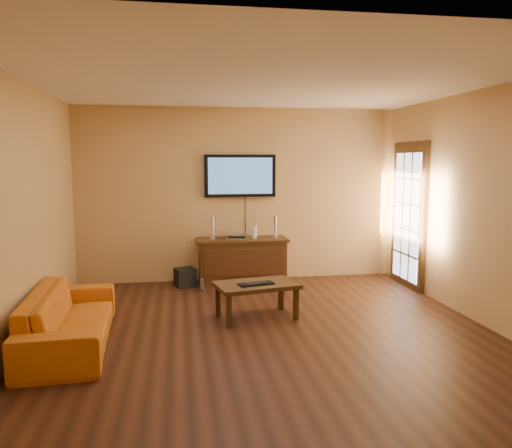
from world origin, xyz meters
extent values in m
plane|color=black|center=(0.00, 0.00, 0.00)|extent=(5.00, 5.00, 0.00)
plane|color=tan|center=(0.00, 2.50, 1.35)|extent=(5.00, 0.00, 5.00)
plane|color=tan|center=(-2.50, 0.00, 1.35)|extent=(0.00, 5.00, 5.00)
plane|color=tan|center=(2.50, 0.00, 1.35)|extent=(0.00, 5.00, 5.00)
plane|color=white|center=(0.00, 0.00, 2.70)|extent=(5.00, 5.00, 0.00)
cube|color=#36200C|center=(2.46, 1.70, 1.05)|extent=(0.06, 1.02, 2.22)
cube|color=white|center=(2.42, 1.70, 1.05)|extent=(0.01, 0.79, 1.89)
cube|color=#36200C|center=(0.01, 2.23, 0.33)|extent=(1.31, 0.49, 0.66)
cube|color=black|center=(0.01, 1.98, 0.36)|extent=(1.21, 0.02, 0.39)
cube|color=#36200C|center=(0.01, 2.23, 0.68)|extent=(1.39, 0.53, 0.04)
cube|color=black|center=(0.01, 2.46, 1.65)|extent=(1.11, 0.07, 0.66)
cube|color=#386392|center=(0.01, 2.42, 1.65)|extent=(1.00, 0.01, 0.56)
cube|color=#36200C|center=(-0.04, 0.47, 0.41)|extent=(1.05, 0.75, 0.05)
cube|color=#36200C|center=(-0.40, 0.17, 0.19)|extent=(0.06, 0.06, 0.38)
cube|color=#36200C|center=(0.41, 0.34, 0.19)|extent=(0.06, 0.06, 0.38)
cube|color=#36200C|center=(-0.49, 0.61, 0.19)|extent=(0.06, 0.06, 0.38)
cube|color=#36200C|center=(0.32, 0.78, 0.19)|extent=(0.06, 0.06, 0.38)
imported|color=#C96916|center=(-2.06, -0.10, 0.38)|extent=(0.68, 1.98, 0.76)
cylinder|color=silver|center=(-0.44, 2.25, 0.70)|extent=(0.09, 0.09, 0.01)
cylinder|color=silver|center=(-0.44, 2.25, 0.87)|extent=(0.05, 0.05, 0.33)
cylinder|color=silver|center=(0.53, 2.22, 0.70)|extent=(0.09, 0.09, 0.01)
cylinder|color=silver|center=(0.53, 2.22, 0.87)|extent=(0.05, 0.05, 0.32)
cube|color=silver|center=(-0.06, 2.24, 0.73)|extent=(0.35, 0.29, 0.07)
cube|color=white|center=(0.21, 2.24, 0.79)|extent=(0.09, 0.15, 0.19)
cube|color=black|center=(-0.87, 2.14, 0.14)|extent=(0.35, 0.35, 0.28)
cylinder|color=white|center=(-0.63, 1.82, 0.08)|extent=(0.07, 0.07, 0.17)
sphere|color=white|center=(-0.63, 1.82, 0.17)|extent=(0.03, 0.03, 0.03)
cube|color=black|center=(-0.05, 0.40, 0.44)|extent=(0.44, 0.25, 0.02)
cube|color=black|center=(-0.05, 0.40, 0.45)|extent=(0.29, 0.17, 0.01)
camera|label=1|loc=(-0.94, -5.27, 1.88)|focal=35.00mm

